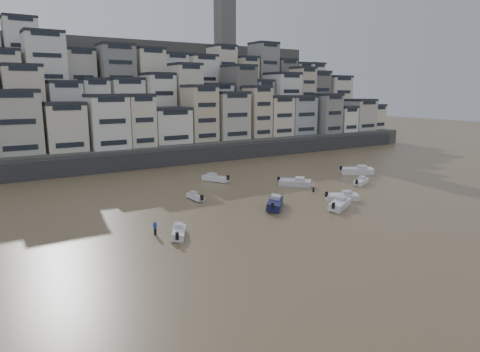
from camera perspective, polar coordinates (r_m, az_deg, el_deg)
ground at (r=40.11m, az=19.54°, el=-13.43°), size 400.00×400.00×0.00m
harbor_wall at (r=96.39m, az=-8.17°, el=2.54°), size 140.00×3.00×3.50m
hillside at (r=134.09m, az=-13.68°, el=9.64°), size 141.04×66.00×50.00m
boat_e at (r=74.64m, az=7.33°, el=-0.74°), size 5.46×5.78×1.64m
boat_f at (r=65.35m, az=-5.97°, el=-2.68°), size 1.50×4.20×1.13m
boat_d at (r=78.63m, az=15.84°, el=-0.58°), size 5.09×3.39×1.33m
boat_h at (r=78.12m, az=-3.27°, el=-0.15°), size 4.21×5.90×1.55m
boat_c at (r=60.60m, az=4.69°, el=-3.49°), size 5.83×5.98×1.72m
boat_b at (r=66.46m, az=13.49°, el=-2.58°), size 5.31×4.02×1.40m
boat_a at (r=61.95m, az=13.15°, el=-3.48°), size 6.14×4.42×1.61m
boat_g at (r=87.84m, az=15.36°, el=0.85°), size 6.93×5.63×1.86m
boat_j at (r=49.46m, az=-8.20°, el=-7.29°), size 3.60×4.91×1.29m
person_blue at (r=50.38m, az=-11.26°, el=-6.78°), size 0.44×0.44×1.74m
person_pink at (r=70.96m, az=9.78°, el=-1.41°), size 0.44×0.44×1.74m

